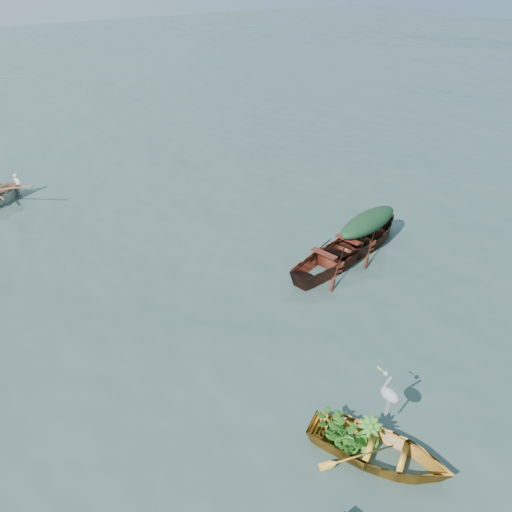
{
  "coord_description": "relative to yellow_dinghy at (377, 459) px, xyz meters",
  "views": [
    {
      "loc": [
        -6.25,
        -6.68,
        7.59
      ],
      "look_at": [
        0.41,
        3.08,
        0.5
      ],
      "focal_mm": 35.0,
      "sensor_mm": 36.0,
      "label": 1
    }
  ],
  "objects": [
    {
      "name": "ground",
      "position": [
        1.27,
        3.18,
        0.0
      ],
      "size": [
        140.0,
        140.0,
        0.0
      ],
      "primitive_type": "plane",
      "color": "#364C47",
      "rests_on": "ground"
    },
    {
      "name": "thwart_benches",
      "position": [
        3.67,
        5.2,
        0.56
      ],
      "size": [
        2.42,
        1.3,
        0.04
      ],
      "primitive_type": null,
      "rotation": [
        0.0,
        0.0,
        1.77
      ],
      "color": "#461810",
      "rests_on": "open_wooden_boat"
    },
    {
      "name": "yellow_dinghy",
      "position": [
        0.0,
        0.0,
        0.0
      ],
      "size": [
        2.73,
        3.41,
        0.85
      ],
      "primitive_type": "imported",
      "rotation": [
        0.0,
        0.0,
        0.51
      ],
      "color": "orange",
      "rests_on": "ground"
    },
    {
      "name": "heron",
      "position": [
        0.46,
        0.31,
        0.88
      ],
      "size": [
        0.44,
        0.49,
        0.92
      ],
      "primitive_type": null,
      "rotation": [
        0.0,
        0.0,
        0.51
      ],
      "color": "#9DA0A6",
      "rests_on": "yellow_dinghy"
    },
    {
      "name": "green_tarp_boat",
      "position": [
        5.24,
        5.56,
        0.0
      ],
      "size": [
        4.99,
        2.5,
        1.14
      ],
      "primitive_type": "imported",
      "rotation": [
        0.0,
        0.0,
        1.79
      ],
      "color": "#4F2412",
      "rests_on": "ground"
    },
    {
      "name": "dinghy_weeds",
      "position": [
        -0.25,
        0.49,
        0.72
      ],
      "size": [
        1.05,
        1.13,
        0.6
      ],
      "primitive_type": "imported",
      "rotation": [
        0.0,
        0.0,
        0.51
      ],
      "color": "#336D1C",
      "rests_on": "yellow_dinghy"
    },
    {
      "name": "green_tarp_cover",
      "position": [
        5.24,
        5.56,
        0.83
      ],
      "size": [
        2.74,
        1.38,
        0.52
      ],
      "primitive_type": "ellipsoid",
      "rotation": [
        0.0,
        0.0,
        1.79
      ],
      "color": "#163620",
      "rests_on": "green_tarp_boat"
    },
    {
      "name": "open_wooden_boat",
      "position": [
        3.67,
        5.2,
        0.0
      ],
      "size": [
        4.79,
        2.32,
        1.09
      ],
      "primitive_type": "imported",
      "rotation": [
        0.0,
        0.0,
        1.77
      ],
      "color": "#5C2017",
      "rests_on": "ground"
    }
  ]
}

